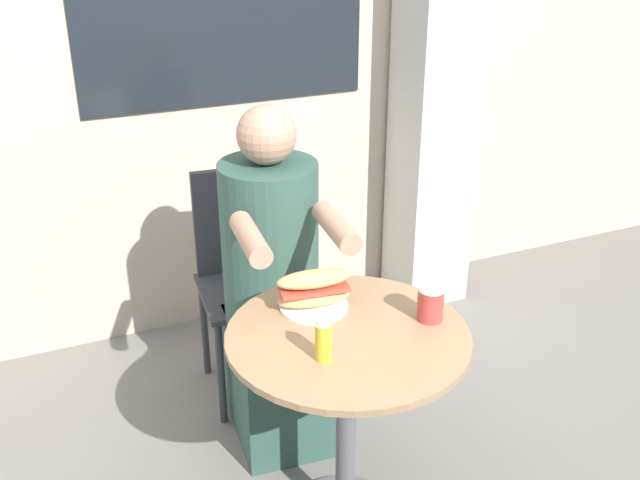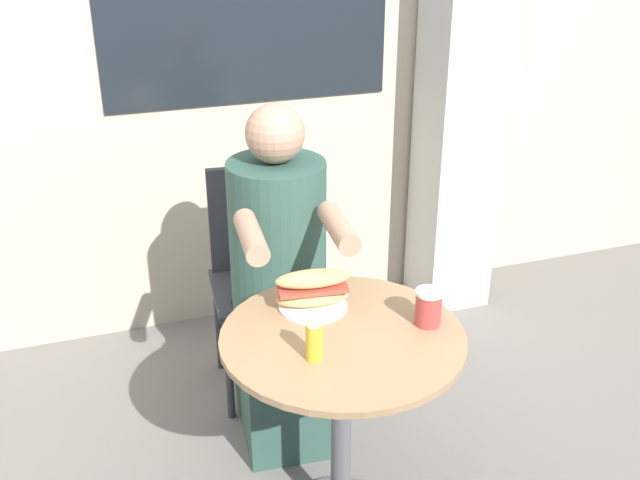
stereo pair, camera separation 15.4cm
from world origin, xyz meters
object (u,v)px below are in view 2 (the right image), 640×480
at_px(seated_diner, 281,300).
at_px(drink_cup, 428,307).
at_px(cafe_table, 342,390).
at_px(diner_chair, 259,259).
at_px(sandwich_on_plate, 313,291).
at_px(condiment_bottle, 314,338).

xyz_separation_m(seated_diner, drink_cup, (0.27, -0.55, 0.22)).
bearing_deg(drink_cup, cafe_table, 174.18).
distance_m(diner_chair, drink_cup, 0.96).
bearing_deg(cafe_table, sandwich_on_plate, 100.67).
relative_size(cafe_table, drink_cup, 6.66).
height_order(drink_cup, condiment_bottle, condiment_bottle).
bearing_deg(drink_cup, diner_chair, 106.50).
distance_m(diner_chair, sandwich_on_plate, 0.74).
distance_m(diner_chair, seated_diner, 0.34).
bearing_deg(diner_chair, cafe_table, 96.38).
bearing_deg(cafe_table, seated_diner, 93.26).
bearing_deg(condiment_bottle, seated_diner, 82.31).
bearing_deg(drink_cup, condiment_bottle, -170.11).
bearing_deg(sandwich_on_plate, condiment_bottle, -107.56).
distance_m(seated_diner, condiment_bottle, 0.66).
xyz_separation_m(diner_chair, condiment_bottle, (-0.09, -0.95, 0.24)).
distance_m(drink_cup, condiment_bottle, 0.36).
bearing_deg(condiment_bottle, cafe_table, 37.96).
distance_m(seated_diner, sandwich_on_plate, 0.42).
bearing_deg(seated_diner, diner_chair, -86.71).
bearing_deg(condiment_bottle, drink_cup, 9.89).
height_order(seated_diner, sandwich_on_plate, seated_diner).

